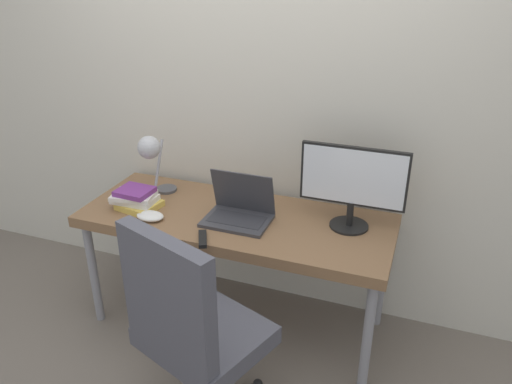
{
  "coord_description": "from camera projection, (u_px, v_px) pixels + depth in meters",
  "views": [
    {
      "loc": [
        0.93,
        -1.89,
        2.0
      ],
      "look_at": [
        0.13,
        0.3,
        0.9
      ],
      "focal_mm": 35.0,
      "sensor_mm": 36.0,
      "label": 1
    }
  ],
  "objects": [
    {
      "name": "ground_plane",
      "position": [
        215.0,
        357.0,
        2.75
      ],
      "size": [
        12.0,
        12.0,
        0.0
      ],
      "primitive_type": "plane",
      "color": "#70665B"
    },
    {
      "name": "wall_back",
      "position": [
        261.0,
        94.0,
        2.81
      ],
      "size": [
        8.0,
        0.05,
        2.6
      ],
      "color": "beige",
      "rests_on": "ground_plane"
    },
    {
      "name": "desk",
      "position": [
        236.0,
        226.0,
        2.75
      ],
      "size": [
        1.7,
        0.66,
        0.72
      ],
      "color": "brown",
      "rests_on": "ground_plane"
    },
    {
      "name": "laptop",
      "position": [
        239.0,
        211.0,
        2.66
      ],
      "size": [
        0.35,
        0.25,
        0.26
      ],
      "color": "#38383D",
      "rests_on": "desk"
    },
    {
      "name": "monitor",
      "position": [
        353.0,
        182.0,
        2.51
      ],
      "size": [
        0.54,
        0.2,
        0.44
      ],
      "color": "black",
      "rests_on": "desk"
    },
    {
      "name": "desk_lamp",
      "position": [
        151.0,
        153.0,
        2.78
      ],
      "size": [
        0.13,
        0.27,
        0.39
      ],
      "color": "#4C4C51",
      "rests_on": "desk"
    },
    {
      "name": "office_chair",
      "position": [
        190.0,
        324.0,
        2.12
      ],
      "size": [
        0.64,
        0.6,
        1.06
      ],
      "color": "black",
      "rests_on": "ground_plane"
    },
    {
      "name": "book_stack",
      "position": [
        136.0,
        199.0,
        2.78
      ],
      "size": [
        0.27,
        0.23,
        0.12
      ],
      "color": "gold",
      "rests_on": "desk"
    },
    {
      "name": "tv_remote",
      "position": [
        203.0,
        239.0,
        2.48
      ],
      "size": [
        0.1,
        0.16,
        0.02
      ],
      "color": "black",
      "rests_on": "desk"
    },
    {
      "name": "game_controller",
      "position": [
        150.0,
        216.0,
        2.68
      ],
      "size": [
        0.15,
        0.11,
        0.04
      ],
      "color": "white",
      "rests_on": "desk"
    }
  ]
}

